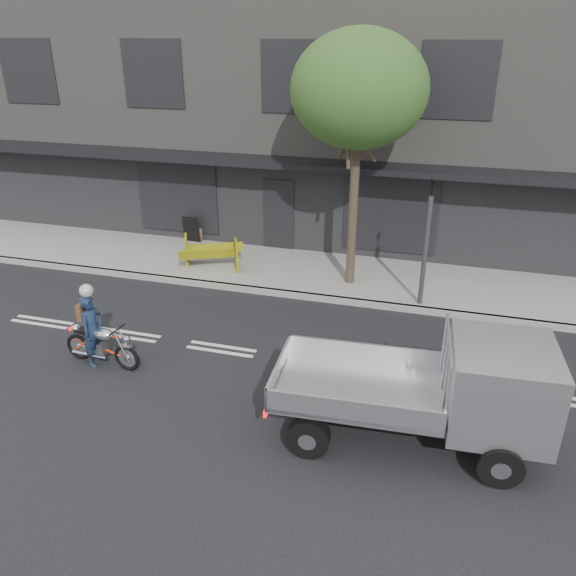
# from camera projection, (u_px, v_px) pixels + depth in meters

# --- Properties ---
(ground) EXTENTS (80.00, 80.00, 0.00)m
(ground) POSITION_uv_depth(u_px,v_px,m) (222.00, 349.00, 12.79)
(ground) COLOR black
(ground) RESTS_ON ground
(sidewalk) EXTENTS (32.00, 3.20, 0.15)m
(sidewalk) POSITION_uv_depth(u_px,v_px,m) (280.00, 269.00, 16.87)
(sidewalk) COLOR gray
(sidewalk) RESTS_ON ground
(kerb) EXTENTS (32.00, 0.20, 0.15)m
(kerb) POSITION_uv_depth(u_px,v_px,m) (264.00, 291.00, 15.47)
(kerb) COLOR gray
(kerb) RESTS_ON ground
(building_main) EXTENTS (26.00, 10.00, 8.00)m
(building_main) POSITION_uv_depth(u_px,v_px,m) (330.00, 107.00, 21.00)
(building_main) COLOR slate
(building_main) RESTS_ON ground
(street_tree) EXTENTS (3.40, 3.40, 6.74)m
(street_tree) POSITION_uv_depth(u_px,v_px,m) (359.00, 90.00, 13.71)
(street_tree) COLOR #382B21
(street_tree) RESTS_ON ground
(traffic_light_pole) EXTENTS (0.12, 0.12, 3.50)m
(traffic_light_pole) POSITION_uv_depth(u_px,v_px,m) (425.00, 249.00, 13.99)
(traffic_light_pole) COLOR #2D2D30
(traffic_light_pole) RESTS_ON ground
(motorcycle) EXTENTS (1.88, 0.55, 0.97)m
(motorcycle) POSITION_uv_depth(u_px,v_px,m) (101.00, 344.00, 12.03)
(motorcycle) COLOR black
(motorcycle) RESTS_ON ground
(rider) EXTENTS (0.44, 0.62, 1.61)m
(rider) POSITION_uv_depth(u_px,v_px,m) (93.00, 330.00, 11.93)
(rider) COLOR #17243F
(rider) RESTS_ON ground
(flatbed_ute) EXTENTS (4.67, 2.12, 2.12)m
(flatbed_ute) POSITION_uv_depth(u_px,v_px,m) (472.00, 388.00, 9.32)
(flatbed_ute) COLOR black
(flatbed_ute) RESTS_ON ground
(construction_barrier) EXTENTS (1.84, 1.34, 0.96)m
(construction_barrier) POSITION_uv_depth(u_px,v_px,m) (208.00, 255.00, 16.43)
(construction_barrier) COLOR #FFF80D
(construction_barrier) RESTS_ON sidewalk
(sandwich_board) EXTENTS (0.58, 0.41, 0.88)m
(sandwich_board) POSITION_uv_depth(u_px,v_px,m) (191.00, 229.00, 18.65)
(sandwich_board) COLOR black
(sandwich_board) RESTS_ON sidewalk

